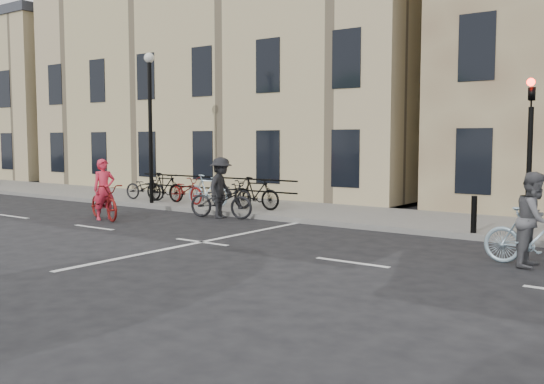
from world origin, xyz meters
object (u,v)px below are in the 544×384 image
Objects in this scene: cyclist_pink at (104,199)px; cyclist_grey at (534,229)px; lamp_post at (150,109)px; cyclist_dark at (221,194)px; traffic_light at (530,138)px.

cyclist_pink is 12.08m from cyclist_grey.
lamp_post reaches higher than cyclist_dark.
lamp_post is 4.47m from cyclist_pink.
lamp_post is 4.93m from cyclist_dark.
cyclist_pink is at bearing -66.39° from lamp_post.
cyclist_grey is 0.85× the size of cyclist_dark.
traffic_light is at bearing 16.96° from cyclist_grey.
lamp_post is 13.99m from cyclist_grey.
cyclist_dark reaches higher than cyclist_pink.
lamp_post is at bearing 64.90° from cyclist_dark.
cyclist_grey is at bearing -69.23° from cyclist_pink.
traffic_light reaches higher than cyclist_grey.
cyclist_pink is (-11.32, -3.10, -1.82)m from traffic_light.
traffic_light is 11.88m from cyclist_pink.
lamp_post is 2.81× the size of cyclist_grey.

